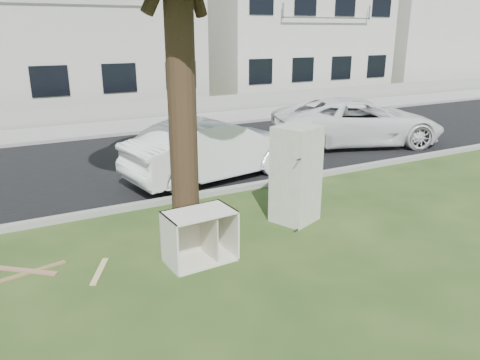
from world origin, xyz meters
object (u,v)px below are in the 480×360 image
fridge (296,174)px  car_center (214,149)px  cabinet (200,236)px  car_right (358,121)px

fridge → car_center: (-0.20, 3.19, -0.18)m
fridge → cabinet: bearing=174.9°
car_center → car_right: bearing=-88.3°
fridge → car_right: size_ratio=0.34×
fridge → car_center: size_ratio=0.41×
fridge → cabinet: 2.42m
cabinet → car_center: bearing=58.5°
cabinet → car_right: bearing=29.8°
fridge → car_right: 6.88m
cabinet → car_right: 9.12m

